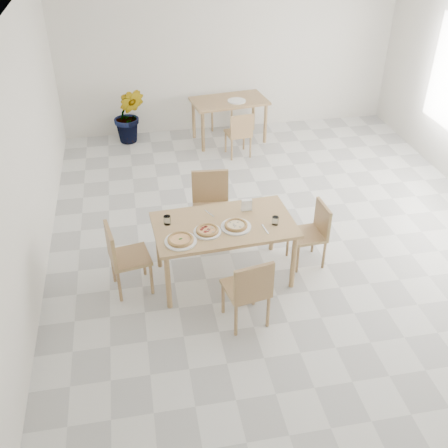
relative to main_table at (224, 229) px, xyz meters
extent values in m
plane|color=silver|center=(0.90, 0.85, -0.67)|extent=(7.00, 7.00, 0.00)
plane|color=white|center=(0.90, 0.85, 2.13)|extent=(7.00, 7.00, 0.00)
plane|color=silver|center=(0.90, 4.35, 0.73)|extent=(6.00, 0.00, 6.00)
plane|color=silver|center=(0.90, -2.65, 0.73)|extent=(6.00, 0.00, 6.00)
plane|color=silver|center=(-2.10, 0.85, 0.73)|extent=(0.00, 7.00, 7.00)
cube|color=tan|center=(0.00, 0.00, 0.06)|extent=(1.62, 0.98, 0.04)
cylinder|color=tan|center=(-0.69, -0.42, -0.32)|extent=(0.06, 0.06, 0.71)
cylinder|color=tan|center=(0.74, -0.33, -0.32)|extent=(0.06, 0.06, 0.71)
cylinder|color=tan|center=(-0.74, 0.33, -0.32)|extent=(0.06, 0.06, 0.71)
cylinder|color=tan|center=(0.69, 0.42, -0.32)|extent=(0.06, 0.06, 0.71)
cube|color=tan|center=(0.09, -0.76, -0.24)|extent=(0.49, 0.49, 0.04)
cube|color=tan|center=(0.12, -0.94, -0.02)|extent=(0.42, 0.12, 0.40)
cylinder|color=tan|center=(0.23, -0.54, -0.47)|extent=(0.04, 0.04, 0.41)
cylinder|color=tan|center=(-0.12, -0.61, -0.47)|extent=(0.04, 0.04, 0.41)
cylinder|color=tan|center=(0.30, -0.90, -0.47)|extent=(0.04, 0.04, 0.41)
cylinder|color=tan|center=(-0.06, -0.97, -0.47)|extent=(0.04, 0.04, 0.41)
cube|color=tan|center=(-0.02, 0.71, -0.20)|extent=(0.50, 0.50, 0.04)
cube|color=tan|center=(-0.01, 0.92, 0.04)|extent=(0.46, 0.08, 0.44)
cylinder|color=tan|center=(-0.24, 0.53, -0.45)|extent=(0.04, 0.04, 0.45)
cylinder|color=tan|center=(0.16, 0.50, -0.45)|extent=(0.04, 0.04, 0.45)
cylinder|color=tan|center=(-0.20, 0.93, -0.45)|extent=(0.04, 0.04, 0.45)
cylinder|color=tan|center=(0.19, 0.90, -0.45)|extent=(0.04, 0.04, 0.45)
cube|color=tan|center=(-1.07, -0.01, -0.24)|extent=(0.49, 0.49, 0.04)
cube|color=tan|center=(-1.26, -0.04, -0.02)|extent=(0.12, 0.42, 0.40)
cylinder|color=tan|center=(-0.86, -0.15, -0.47)|extent=(0.04, 0.04, 0.41)
cylinder|color=tan|center=(-0.92, 0.20, -0.47)|extent=(0.04, 0.04, 0.41)
cylinder|color=tan|center=(-1.22, -0.22, -0.47)|extent=(0.04, 0.04, 0.41)
cylinder|color=tan|center=(-1.28, 0.14, -0.47)|extent=(0.04, 0.04, 0.41)
cube|color=tan|center=(1.03, 0.09, -0.27)|extent=(0.42, 0.42, 0.04)
cube|color=tan|center=(1.21, 0.10, -0.06)|extent=(0.06, 0.39, 0.37)
cylinder|color=tan|center=(0.85, 0.25, -0.48)|extent=(0.03, 0.03, 0.38)
cylinder|color=tan|center=(0.87, -0.09, -0.48)|extent=(0.03, 0.03, 0.38)
cylinder|color=tan|center=(1.19, 0.27, -0.48)|extent=(0.03, 0.03, 0.38)
cylinder|color=tan|center=(1.21, -0.07, -0.48)|extent=(0.03, 0.03, 0.38)
cylinder|color=white|center=(-0.52, -0.26, 0.09)|extent=(0.34, 0.34, 0.02)
cylinder|color=white|center=(0.12, -0.10, 0.09)|extent=(0.34, 0.34, 0.02)
cylinder|color=white|center=(-0.21, -0.14, 0.09)|extent=(0.30, 0.30, 0.02)
cylinder|color=tan|center=(-0.52, -0.26, 0.10)|extent=(0.32, 0.32, 0.01)
torus|color=tan|center=(-0.52, -0.26, 0.11)|extent=(0.32, 0.32, 0.03)
cylinder|color=#C55822|center=(-0.52, -0.26, 0.11)|extent=(0.25, 0.25, 0.01)
ellipsoid|color=#165212|center=(-0.52, -0.26, 0.12)|extent=(0.05, 0.04, 0.01)
cylinder|color=tan|center=(0.12, -0.10, 0.10)|extent=(0.28, 0.28, 0.01)
torus|color=tan|center=(0.12, -0.10, 0.11)|extent=(0.28, 0.28, 0.03)
cylinder|color=#F2E5C7|center=(0.12, -0.10, 0.11)|extent=(0.21, 0.21, 0.01)
cylinder|color=tan|center=(-0.21, -0.14, 0.10)|extent=(0.28, 0.28, 0.01)
torus|color=tan|center=(-0.21, -0.14, 0.11)|extent=(0.28, 0.28, 0.03)
cylinder|color=#C55822|center=(-0.21, -0.14, 0.11)|extent=(0.21, 0.21, 0.01)
cylinder|color=white|center=(-0.62, 0.11, 0.13)|extent=(0.08, 0.08, 0.10)
cylinder|color=white|center=(0.56, -0.12, 0.13)|extent=(0.07, 0.07, 0.10)
cube|color=silver|center=(0.31, 0.22, 0.09)|extent=(0.13, 0.07, 0.01)
cube|color=white|center=(0.31, 0.22, 0.16)|extent=(0.12, 0.05, 0.13)
cube|color=silver|center=(0.42, -0.20, 0.08)|extent=(0.04, 0.19, 0.01)
cube|color=silver|center=(-0.13, 0.23, 0.08)|extent=(0.09, 0.17, 0.01)
cube|color=tan|center=(0.80, 3.75, 0.06)|extent=(1.36, 0.89, 0.04)
cylinder|color=tan|center=(0.27, 3.39, -0.32)|extent=(0.06, 0.06, 0.71)
cylinder|color=tan|center=(1.40, 3.54, -0.32)|extent=(0.06, 0.06, 0.71)
cylinder|color=tan|center=(0.20, 3.97, -0.32)|extent=(0.06, 0.06, 0.71)
cylinder|color=tan|center=(1.32, 4.12, -0.32)|extent=(0.06, 0.06, 0.71)
cube|color=tan|center=(0.83, 3.14, -0.28)|extent=(0.43, 0.43, 0.04)
cube|color=tan|center=(0.85, 2.97, -0.08)|extent=(0.39, 0.08, 0.37)
cylinder|color=tan|center=(0.97, 3.33, -0.48)|extent=(0.03, 0.03, 0.37)
cylinder|color=tan|center=(0.65, 3.29, -0.48)|extent=(0.03, 0.03, 0.37)
cylinder|color=tan|center=(1.01, 3.00, -0.48)|extent=(0.03, 0.03, 0.37)
cylinder|color=tan|center=(0.69, 2.96, -0.48)|extent=(0.03, 0.03, 0.37)
cube|color=tan|center=(0.72, 4.41, -0.22)|extent=(0.51, 0.51, 0.04)
cube|color=tan|center=(0.69, 4.61, 0.02)|extent=(0.45, 0.12, 0.42)
cylinder|color=tan|center=(0.57, 4.19, -0.45)|extent=(0.04, 0.04, 0.44)
cylinder|color=tan|center=(0.94, 4.25, -0.45)|extent=(0.04, 0.04, 0.44)
cylinder|color=tan|center=(0.50, 4.57, -0.45)|extent=(0.04, 0.04, 0.44)
cylinder|color=tan|center=(0.88, 4.63, -0.45)|extent=(0.04, 0.04, 0.44)
cylinder|color=white|center=(0.91, 3.66, 0.09)|extent=(0.31, 0.31, 0.02)
imported|color=#1B5C1C|center=(-0.93, 4.00, -0.17)|extent=(0.62, 0.53, 1.00)
camera|label=1|loc=(-0.90, -4.77, 3.33)|focal=42.00mm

